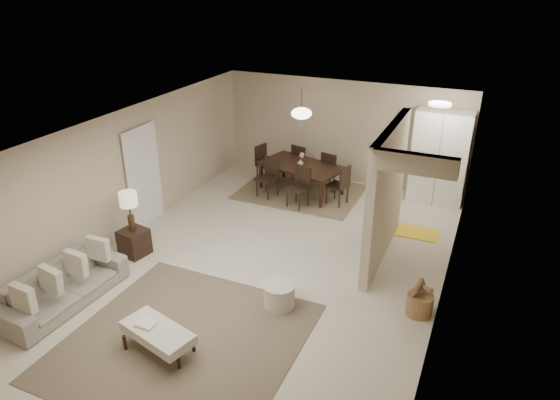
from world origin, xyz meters
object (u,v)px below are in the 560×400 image
at_px(pantry_cabinet, 440,158).
at_px(side_table, 134,242).
at_px(sofa, 62,287).
at_px(round_pouf, 279,295).
at_px(dining_table, 300,179).
at_px(ottoman_bench, 158,333).
at_px(wicker_basket, 419,304).

xyz_separation_m(pantry_cabinet, side_table, (-4.75, -4.69, -0.80)).
distance_m(sofa, round_pouf, 3.41).
distance_m(side_table, dining_table, 4.27).
bearing_deg(sofa, dining_table, -15.87).
bearing_deg(ottoman_bench, round_pouf, 69.71).
bearing_deg(wicker_basket, ottoman_bench, -143.97).
xyz_separation_m(sofa, ottoman_bench, (2.04, -0.30, 0.00)).
height_order(sofa, round_pouf, sofa).
relative_size(side_table, round_pouf, 0.98).
xyz_separation_m(pantry_cabinet, round_pouf, (-1.65, -5.06, -0.85)).
xyz_separation_m(pantry_cabinet, sofa, (-4.80, -6.36, -0.74)).
relative_size(pantry_cabinet, ottoman_bench, 1.81).
relative_size(sofa, dining_table, 1.07).
bearing_deg(sofa, pantry_cabinet, -34.91).
relative_size(pantry_cabinet, side_table, 4.20).
xyz_separation_m(ottoman_bench, side_table, (-1.99, 1.97, -0.06)).
height_order(sofa, wicker_basket, sofa).
bearing_deg(round_pouf, sofa, -157.48).
relative_size(round_pouf, dining_table, 0.26).
height_order(ottoman_bench, round_pouf, round_pouf).
distance_m(side_table, wicker_basket, 5.16).
distance_m(ottoman_bench, round_pouf, 1.96).
xyz_separation_m(side_table, round_pouf, (3.10, -0.37, -0.05)).
distance_m(pantry_cabinet, dining_table, 3.18).
xyz_separation_m(pantry_cabinet, dining_table, (-2.99, -0.80, -0.71)).
relative_size(sofa, wicker_basket, 5.18).
distance_m(pantry_cabinet, ottoman_bench, 7.25).
distance_m(sofa, side_table, 1.67).
bearing_deg(sofa, ottoman_bench, -96.26).
relative_size(pantry_cabinet, dining_table, 1.08).
bearing_deg(dining_table, wicker_basket, -31.53).
height_order(ottoman_bench, side_table, side_table).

